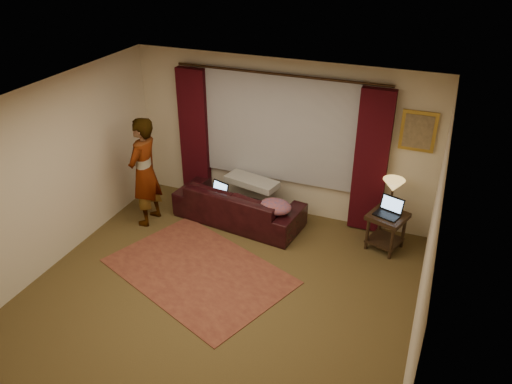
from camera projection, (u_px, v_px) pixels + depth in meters
floor at (216, 297)px, 6.65m from camera, size 5.00×5.00×0.01m
ceiling at (207, 111)px, 5.39m from camera, size 5.00×5.00×0.02m
wall_back at (280, 139)px, 8.06m from camera, size 5.00×0.02×2.60m
wall_front at (74, 364)px, 3.98m from camera, size 5.00×0.02×2.60m
wall_left at (47, 178)px, 6.82m from camera, size 0.02×5.00×2.60m
wall_right at (427, 259)px, 5.21m from camera, size 0.02×5.00×2.60m
sheer_curtain at (279, 128)px, 7.91m from camera, size 2.50×0.05×1.80m
drape_left at (194, 135)px, 8.51m from camera, size 0.50×0.14×2.30m
drape_right at (371, 163)px, 7.54m from camera, size 0.50×0.14×2.30m
curtain_rod at (279, 74)px, 7.45m from camera, size 0.04×0.04×3.40m
picture_frame at (418, 131)px, 7.14m from camera, size 0.50×0.04×0.60m
sofa at (239, 198)px, 8.11m from camera, size 2.21×1.17×0.85m
throw_blanket at (252, 169)px, 8.07m from camera, size 0.95×0.54×0.10m
clothing_pile at (275, 207)px, 7.65m from camera, size 0.57×0.48×0.22m
laptop_sofa at (215, 191)px, 8.08m from camera, size 0.42×0.43×0.24m
area_rug at (199, 271)px, 7.11m from camera, size 2.95×2.49×0.01m
end_table at (386, 231)px, 7.49m from camera, size 0.65×0.65×0.59m
tiffany_lamp at (392, 195)px, 7.34m from camera, size 0.35×0.35×0.51m
laptop_table at (388, 208)px, 7.27m from camera, size 0.46×0.48×0.26m
person at (144, 172)px, 7.88m from camera, size 0.53×0.53×1.81m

